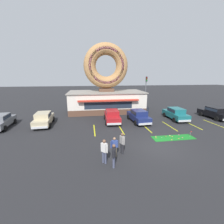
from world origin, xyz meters
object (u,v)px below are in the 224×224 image
putting_flag_pin (191,133)px  pedestrian_clipboard_woman (104,150)px  car_teal (176,113)px  pedestrian_blue_sweater_man (114,146)px  car_navy (139,115)px  pedestrian_leather_jacket_man (122,142)px  golf_ball (162,138)px  car_champagne (44,118)px  pedestrian_hooded_kid (114,155)px  car_grey (1,121)px  car_black (214,112)px  trash_bin (147,110)px  car_red (112,115)px  traffic_light_pole (146,87)px

putting_flag_pin → pedestrian_clipboard_woman: size_ratio=0.32×
car_teal → pedestrian_blue_sweater_man: car_teal is taller
car_navy → pedestrian_leather_jacket_man: bearing=-116.8°
golf_ball → car_navy: bearing=96.2°
car_champagne → pedestrian_hooded_kid: 12.10m
car_grey → pedestrian_hooded_kid: bearing=-39.3°
car_black → pedestrian_blue_sweater_man: car_black is taller
car_champagne → trash_bin: bearing=14.3°
car_navy → trash_bin: size_ratio=4.77×
car_red → car_navy: bearing=-9.1°
car_black → pedestrian_clipboard_woman: 18.81m
pedestrian_blue_sweater_man → car_navy: bearing=60.6°
putting_flag_pin → car_teal: bearing=72.3°
car_red → pedestrian_leather_jacket_man: size_ratio=2.73×
car_navy → car_teal: bearing=4.3°
pedestrian_clipboard_woman → golf_ball: bearing=29.7°
car_champagne → car_red: bearing=0.2°
car_red → pedestrian_blue_sweater_man: bearing=-97.6°
car_red → pedestrian_clipboard_woman: size_ratio=2.65×
pedestrian_hooded_kid → trash_bin: size_ratio=1.66×
putting_flag_pin → car_grey: bearing=164.1°
pedestrian_clipboard_woman → car_grey: bearing=140.9°
traffic_light_pole → car_grey: bearing=-154.2°
pedestrian_hooded_kid → traffic_light_pole: traffic_light_pole is taller
pedestrian_blue_sweater_man → car_red: bearing=82.4°
pedestrian_blue_sweater_man → pedestrian_clipboard_woman: bearing=-138.6°
pedestrian_leather_jacket_man → traffic_light_pole: bearing=64.2°
pedestrian_leather_jacket_man → pedestrian_clipboard_woman: pedestrian_clipboard_woman is taller
car_grey → car_champagne: bearing=3.8°
car_champagne → traffic_light_pole: bearing=30.9°
pedestrian_blue_sweater_man → pedestrian_hooded_kid: size_ratio=0.95×
golf_ball → trash_bin: bearing=76.8°
car_red → car_grey: bearing=-178.5°
trash_bin → traffic_light_pole: traffic_light_pole is taller
car_red → car_black: bearing=-1.7°
car_navy → traffic_light_pole: size_ratio=0.80×
car_grey → car_navy: size_ratio=1.00×
car_teal → pedestrian_clipboard_woman: 14.20m
pedestrian_leather_jacket_man → car_teal: bearing=40.9°
car_black → pedestrian_blue_sweater_man: bearing=-152.6°
car_grey → golf_ball: bearing=-18.2°
car_grey → car_navy: (16.43, -0.20, 0.00)m
golf_ball → traffic_light_pole: traffic_light_pole is taller
car_champagne → traffic_light_pole: traffic_light_pole is taller
golf_ball → car_red: 7.18m
golf_ball → pedestrian_hooded_kid: size_ratio=0.03×
traffic_light_pole → car_navy: bearing=-115.1°
golf_ball → pedestrian_leather_jacket_man: size_ratio=0.02×
car_black → golf_ball: bearing=-152.6°
car_black → trash_bin: 9.33m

